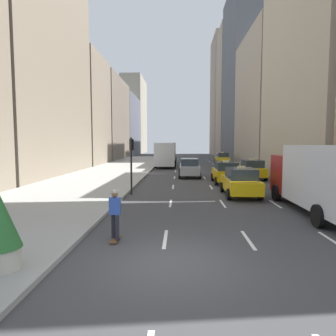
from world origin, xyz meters
name	(u,v)px	position (x,y,z in m)	size (l,w,h in m)	color
ground_plane	(169,262)	(0.00, 0.00, 0.00)	(160.00, 160.00, 0.00)	#3D3D3F
sidewalk_left	(118,170)	(-7.00, 27.00, 0.07)	(8.00, 66.00, 0.15)	#9E9E99
lane_markings	(202,174)	(2.60, 23.00, 0.01)	(5.72, 56.00, 0.01)	white
building_row_left	(95,85)	(-14.00, 42.84, 12.91)	(6.00, 94.43, 37.71)	gray
building_row_right	(254,74)	(12.00, 40.89, 14.16)	(6.00, 81.31, 37.28)	gray
taxi_lead	(252,169)	(6.80, 19.26, 0.88)	(2.02, 4.40, 1.87)	yellow
taxi_second	(222,158)	(6.80, 38.16, 0.88)	(2.02, 4.40, 1.87)	yellow
taxi_third	(240,182)	(4.00, 10.38, 0.88)	(2.02, 4.40, 1.87)	yellow
taxi_fourth	(226,172)	(4.00, 16.26, 0.88)	(2.02, 4.40, 1.87)	yellow
sedan_black_near	(189,168)	(1.20, 20.48, 0.90)	(2.02, 4.64, 1.78)	#9EA0A5
city_bus	(166,153)	(-1.61, 33.91, 1.79)	(2.80, 11.61, 3.25)	#B7BCC1
box_truck	(324,177)	(6.80, 5.77, 1.71)	(2.58, 8.40, 3.15)	maroon
skateboarder	(115,212)	(-1.86, 1.74, 0.96)	(0.36, 0.80, 1.75)	brown
planter_with_shrub	(0,230)	(-4.11, -0.95, 1.15)	(1.00, 1.00, 1.95)	beige
traffic_light_pole	(131,156)	(-2.75, 10.71, 2.41)	(0.24, 0.42, 3.60)	black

